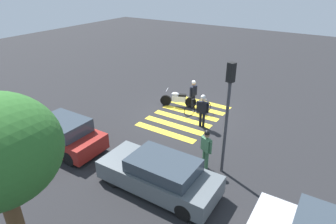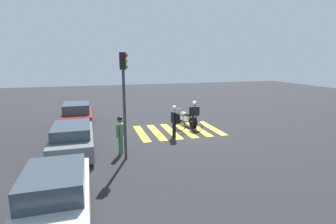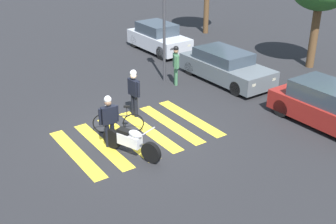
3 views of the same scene
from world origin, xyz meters
name	(u,v)px [view 3 (image 3 of 3)]	position (x,y,z in m)	size (l,w,h in m)	color
ground_plane	(138,134)	(0.00, 0.00, 0.00)	(60.00, 60.00, 0.00)	#232326
police_motorcycle	(131,142)	(1.04, -0.86, 0.47)	(2.10, 1.00, 1.05)	black
leaning_bicycle	(118,122)	(-0.47, -0.48, 0.39)	(0.99, 1.48, 1.02)	black
officer_on_foot	(109,118)	(0.18, -1.13, 1.01)	(0.25, 0.66, 1.76)	black
officer_by_motorcycle	(134,90)	(-1.32, 0.66, 1.05)	(0.68, 0.24, 1.81)	black
pedestrian_bystander	(176,63)	(-3.04, 3.78, 1.01)	(0.60, 0.39, 1.76)	#3F724C
crosswalk_stripes	(138,134)	(0.00, 0.00, 0.00)	(3.53, 4.95, 0.01)	yellow
car_silver_sedan	(158,38)	(-7.75, 5.99, 0.72)	(3.98, 1.73, 1.51)	black
car_grey_coupe	(225,66)	(-2.20, 5.91, 0.66)	(4.56, 1.87, 1.36)	black
car_maroon_wagon	(328,106)	(3.13, 5.92, 0.70)	(4.07, 1.84, 1.48)	black
traffic_light_pole	(164,13)	(-3.73, 3.62, 3.04)	(0.30, 0.35, 4.56)	#38383D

